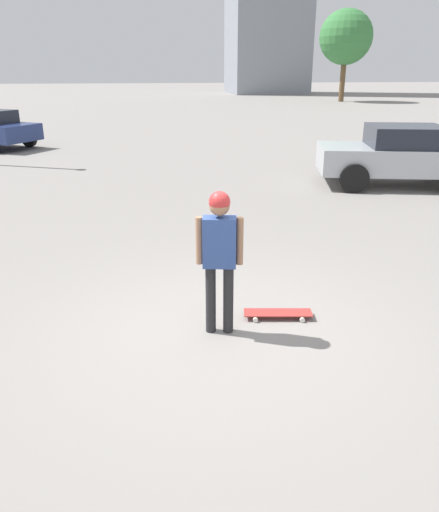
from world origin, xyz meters
TOP-DOWN VIEW (x-y plane):
  - ground_plane at (0.00, 0.00)m, footprint 220.00×220.00m
  - person at (0.00, 0.00)m, footprint 0.27×0.51m
  - skateboard at (-0.22, 0.76)m, footprint 0.38×0.86m
  - car_parked_near at (-6.96, 5.88)m, footprint 2.83×4.40m
  - tree_distant at (-41.45, 18.38)m, footprint 4.78×4.78m

SIDE VIEW (x-z plane):
  - ground_plane at x=0.00m, z-range 0.00..0.00m
  - skateboard at x=-0.22m, z-range 0.02..0.10m
  - car_parked_near at x=-6.96m, z-range 0.03..1.56m
  - person at x=0.00m, z-range 0.21..1.88m
  - tree_distant at x=-41.45m, z-range 1.57..9.54m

